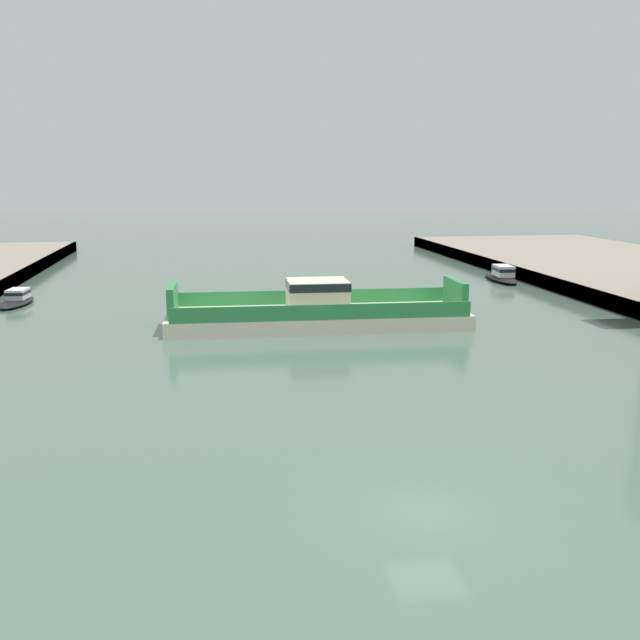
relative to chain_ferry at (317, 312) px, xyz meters
name	(u,v)px	position (x,y,z in m)	size (l,w,h in m)	color
ground_plane	(428,512)	(-1.03, -30.58, -1.06)	(400.00, 400.00, 0.00)	#4C6656
chain_ferry	(317,312)	(0.00, 0.00, 0.00)	(22.35, 7.37, 3.45)	beige
moored_boat_near_left	(17,299)	(-24.43, 13.11, -0.57)	(2.73, 6.55, 1.32)	black
moored_boat_mid_left	(502,275)	(22.96, 19.85, -0.42)	(3.04, 8.14, 1.72)	black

